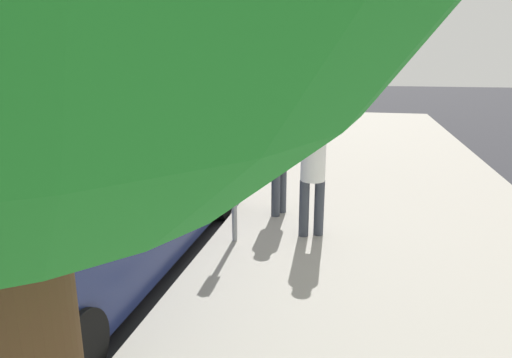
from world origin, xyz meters
name	(u,v)px	position (x,y,z in m)	size (l,w,h in m)	color
ground_plane	(147,241)	(0.00, 0.00, 0.00)	(80.00, 80.00, 0.00)	#2D2D33
sidewalk_slab	(396,258)	(3.50, 0.00, 0.07)	(5.00, 32.00, 0.15)	#9E998E
parking_meter_near	(234,168)	(1.35, -0.05, 1.18)	(0.14, 0.18, 1.52)	gray
pedestrian_in_white	(313,169)	(2.36, 0.38, 1.12)	(0.34, 0.34, 1.69)	#383D47
pedestrian_in_gray	(279,156)	(1.75, 1.18, 1.11)	(0.34, 0.35, 1.68)	#383D47
parked_van	(97,180)	(-0.15, -0.90, 1.15)	(2.14, 5.21, 2.15)	navy
parked_sedan_ahead	(242,125)	(-0.26, 6.73, 0.75)	(2.00, 4.43, 1.65)	#BCBCC1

